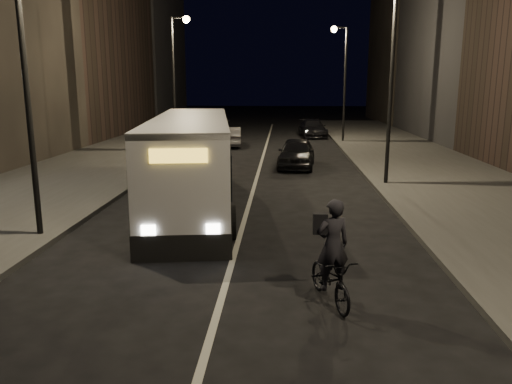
# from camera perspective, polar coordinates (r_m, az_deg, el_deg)

# --- Properties ---
(ground) EXTENTS (180.00, 180.00, 0.00)m
(ground) POSITION_cam_1_polar(r_m,az_deg,el_deg) (10.16, -4.16, -12.70)
(ground) COLOR black
(ground) RESTS_ON ground
(sidewalk_right) EXTENTS (7.00, 70.00, 0.16)m
(sidewalk_right) POSITION_cam_1_polar(r_m,az_deg,el_deg) (24.61, 20.32, 1.67)
(sidewalk_right) COLOR #373735
(sidewalk_right) RESTS_ON ground
(sidewalk_left) EXTENTS (7.00, 70.00, 0.16)m
(sidewalk_left) POSITION_cam_1_polar(r_m,az_deg,el_deg) (25.45, -19.36, 2.07)
(sidewalk_left) COLOR #373735
(sidewalk_left) RESTS_ON ground
(streetlight_right_mid) EXTENTS (1.20, 0.44, 8.12)m
(streetlight_right_mid) POSITION_cam_1_polar(r_m,az_deg,el_deg) (21.56, 14.64, 14.76)
(streetlight_right_mid) COLOR black
(streetlight_right_mid) RESTS_ON sidewalk_right
(streetlight_right_far) EXTENTS (1.20, 0.44, 8.12)m
(streetlight_right_far) POSITION_cam_1_polar(r_m,az_deg,el_deg) (37.38, 9.76, 13.76)
(streetlight_right_far) COLOR black
(streetlight_right_far) RESTS_ON sidewalk_right
(streetlight_left_near) EXTENTS (1.20, 0.44, 8.12)m
(streetlight_left_near) POSITION_cam_1_polar(r_m,az_deg,el_deg) (14.72, -24.22, 15.43)
(streetlight_left_near) COLOR black
(streetlight_left_near) RESTS_ON sidewalk_left
(streetlight_left_far) EXTENTS (1.20, 0.44, 8.12)m
(streetlight_left_far) POSITION_cam_1_polar(r_m,az_deg,el_deg) (31.84, -8.99, 14.07)
(streetlight_left_far) COLOR black
(streetlight_left_far) RESTS_ON sidewalk_left
(city_bus) EXTENTS (3.97, 11.91, 3.16)m
(city_bus) POSITION_cam_1_polar(r_m,az_deg,el_deg) (17.79, -7.34, 3.88)
(city_bus) COLOR silver
(city_bus) RESTS_ON ground
(cyclist_on_bicycle) EXTENTS (1.19, 1.99, 2.17)m
(cyclist_on_bicycle) POSITION_cam_1_polar(r_m,az_deg,el_deg) (10.02, 8.58, -8.69)
(cyclist_on_bicycle) COLOR black
(cyclist_on_bicycle) RESTS_ON ground
(car_near) EXTENTS (2.15, 4.60, 1.52)m
(car_near) POSITION_cam_1_polar(r_m,az_deg,el_deg) (26.10, 4.66, 4.48)
(car_near) COLOR black
(car_near) RESTS_ON ground
(car_mid) EXTENTS (1.81, 4.23, 1.35)m
(car_mid) POSITION_cam_1_polar(r_m,az_deg,el_deg) (34.92, -2.94, 6.34)
(car_mid) COLOR #3F3F42
(car_mid) RESTS_ON ground
(car_far) EXTENTS (2.41, 4.96, 1.39)m
(car_far) POSITION_cam_1_polar(r_m,az_deg,el_deg) (41.41, 6.50, 7.23)
(car_far) COLOR black
(car_far) RESTS_ON ground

